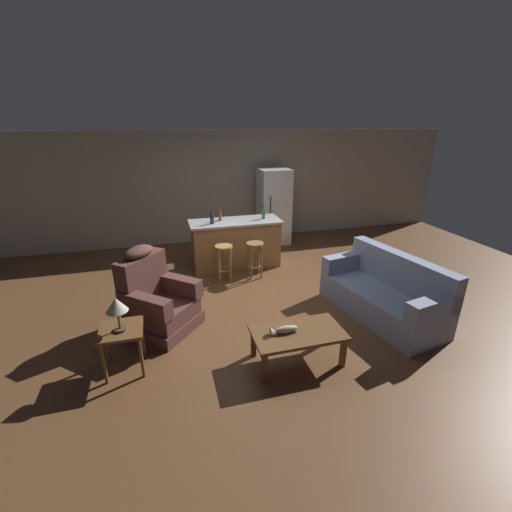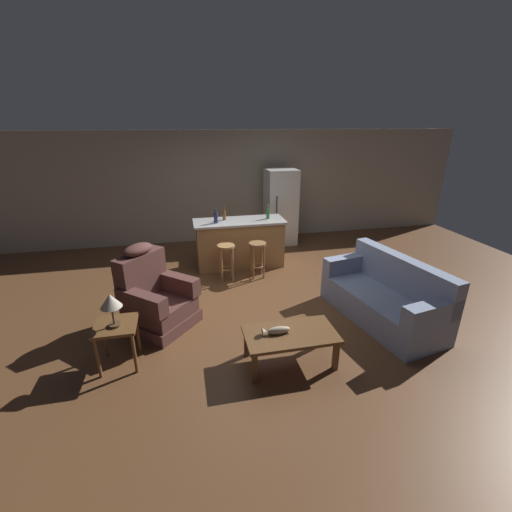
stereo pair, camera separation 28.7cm
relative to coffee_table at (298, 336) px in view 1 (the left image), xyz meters
name	(u,v)px [view 1 (the left image)]	position (x,y,z in m)	size (l,w,h in m)	color
ground_plane	(253,295)	(-0.07, 1.81, -0.36)	(12.00, 12.00, 0.00)	brown
back_wall	(219,187)	(-0.07, 4.94, 0.94)	(12.00, 0.05, 2.60)	#A89E89
coffee_table	(298,336)	(0.00, 0.00, 0.00)	(1.10, 0.60, 0.42)	brown
fish_figurine	(284,330)	(-0.17, 0.02, 0.10)	(0.34, 0.10, 0.10)	#4C3823
couch	(385,294)	(1.68, 0.68, -0.02)	(1.17, 2.02, 0.94)	#8493B2
recliner_near_lamp	(157,301)	(-1.63, 1.23, 0.06)	(1.19, 1.19, 1.20)	brown
end_table	(122,336)	(-2.02, 0.41, 0.10)	(0.48, 0.48, 0.56)	brown
table_lamp	(117,306)	(-2.01, 0.37, 0.50)	(0.24, 0.24, 0.41)	#4C3823
kitchen_island	(236,243)	(-0.07, 3.16, 0.11)	(1.80, 0.70, 0.95)	#9E7042
bar_stool_left	(224,256)	(-0.43, 2.53, 0.11)	(0.32, 0.32, 0.68)	#A87A47
bar_stool_right	(255,253)	(0.16, 2.53, 0.11)	(0.32, 0.32, 0.68)	olive
refrigerator	(274,207)	(1.12, 4.36, 0.52)	(0.70, 0.69, 1.76)	white
bottle_tall_green	(264,213)	(0.51, 3.17, 0.70)	(0.07, 0.07, 0.29)	#2D6B38
bottle_short_amber	(220,216)	(-0.35, 3.26, 0.68)	(0.06, 0.06, 0.26)	brown
bottle_wine_dark	(212,218)	(-0.54, 3.07, 0.69)	(0.08, 0.08, 0.28)	#23284C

